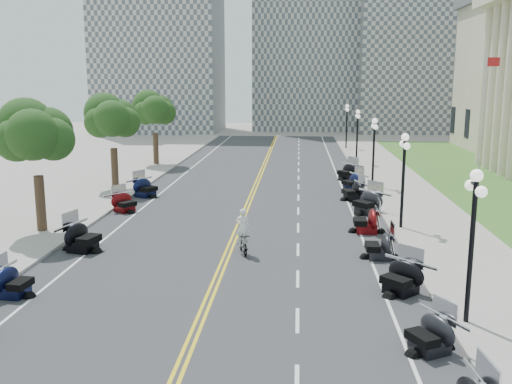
{
  "coord_description": "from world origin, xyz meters",
  "views": [
    {
      "loc": [
        3.15,
        -25.62,
        7.76
      ],
      "look_at": [
        0.96,
        3.63,
        2.0
      ],
      "focal_mm": 40.0,
      "sensor_mm": 36.0,
      "label": 1
    }
  ],
  "objects": [
    {
      "name": "motorcycle_s_4",
      "position": [
        -7.13,
        -6.64,
        0.63
      ],
      "size": [
        1.97,
        1.97,
        1.25
      ],
      "primitive_type": null,
      "rotation": [
        0.0,
        0.0,
        1.46
      ],
      "color": "black",
      "rests_on": "road"
    },
    {
      "name": "tree_4",
      "position": [
        -10.0,
        26.0,
        4.75
      ],
      "size": [
        4.8,
        4.8,
        9.2
      ],
      "primitive_type": null,
      "color": "#235619",
      "rests_on": "sidewalk_south"
    },
    {
      "name": "street_lamp_3",
      "position": [
        8.6,
        16.0,
        2.6
      ],
      "size": [
        0.5,
        1.2,
        4.9
      ],
      "primitive_type": null,
      "color": "black",
      "rests_on": "sidewalk_north"
    },
    {
      "name": "lane_dash_8",
      "position": [
        3.2,
        8.0,
        0.01
      ],
      "size": [
        0.12,
        2.0,
        0.0
      ],
      "primitive_type": "cube",
      "color": "white",
      "rests_on": "road"
    },
    {
      "name": "lane_dash_11",
      "position": [
        3.2,
        20.0,
        0.01
      ],
      "size": [
        0.12,
        2.0,
        0.0
      ],
      "primitive_type": "cube",
      "color": "white",
      "rests_on": "road"
    },
    {
      "name": "tree_3",
      "position": [
        -10.0,
        14.0,
        4.75
      ],
      "size": [
        4.8,
        4.8,
        9.2
      ],
      "primitive_type": null,
      "color": "#235619",
      "rests_on": "sidewalk_south"
    },
    {
      "name": "lane_dash_14",
      "position": [
        3.2,
        32.0,
        0.01
      ],
      "size": [
        0.12,
        2.0,
        0.0
      ],
      "primitive_type": "cube",
      "color": "white",
      "rests_on": "road"
    },
    {
      "name": "road",
      "position": [
        0.0,
        10.0,
        0.0
      ],
      "size": [
        16.0,
        90.0,
        0.01
      ],
      "primitive_type": "cube",
      "color": "#333335",
      "rests_on": "ground"
    },
    {
      "name": "motorcycle_s_8",
      "position": [
        -7.13,
        11.52,
        0.72
      ],
      "size": [
        2.8,
        2.8,
        1.43
      ],
      "primitive_type": null,
      "rotation": [
        0.0,
        0.0,
        1.05
      ],
      "color": "black",
      "rests_on": "road"
    },
    {
      "name": "lane_dash_13",
      "position": [
        3.2,
        28.0,
        0.01
      ],
      "size": [
        0.12,
        2.0,
        0.0
      ],
      "primitive_type": "cube",
      "color": "white",
      "rests_on": "road"
    },
    {
      "name": "motorcycle_n_5",
      "position": [
        6.78,
        -1.09,
        0.67
      ],
      "size": [
        1.91,
        1.91,
        1.33
      ],
      "primitive_type": null,
      "rotation": [
        0.0,
        0.0,
        -1.57
      ],
      "color": "black",
      "rests_on": "road"
    },
    {
      "name": "lawn",
      "position": [
        17.5,
        18.0,
        0.05
      ],
      "size": [
        9.0,
        60.0,
        0.1
      ],
      "primitive_type": "cube",
      "color": "#356023",
      "rests_on": "ground"
    },
    {
      "name": "street_lamp_5",
      "position": [
        8.6,
        40.0,
        2.6
      ],
      "size": [
        0.5,
        1.2,
        4.9
      ],
      "primitive_type": null,
      "color": "black",
      "rests_on": "sidewalk_north"
    },
    {
      "name": "cyclist_rider",
      "position": [
        0.71,
        -0.87,
        1.87
      ],
      "size": [
        0.65,
        0.42,
        1.77
      ],
      "primitive_type": "imported",
      "rotation": [
        0.0,
        0.0,
        3.14
      ],
      "color": "silver",
      "rests_on": "bicycle"
    },
    {
      "name": "street_lamp_4",
      "position": [
        8.6,
        28.0,
        2.6
      ],
      "size": [
        0.5,
        1.2,
        4.9
      ],
      "primitive_type": null,
      "color": "black",
      "rests_on": "sidewalk_north"
    },
    {
      "name": "motorcycle_n_7",
      "position": [
        7.27,
        7.66,
        0.77
      ],
      "size": [
        3.08,
        3.08,
        1.53
      ],
      "primitive_type": null,
      "rotation": [
        0.0,
        0.0,
        -0.87
      ],
      "color": "black",
      "rests_on": "road"
    },
    {
      "name": "motorcycle_s_5",
      "position": [
        -6.71,
        -0.99,
        0.75
      ],
      "size": [
        2.61,
        2.61,
        1.5
      ],
      "primitive_type": null,
      "rotation": [
        0.0,
        0.0,
        1.32
      ],
      "color": "black",
      "rests_on": "road"
    },
    {
      "name": "lane_dash_6",
      "position": [
        3.2,
        0.0,
        0.01
      ],
      "size": [
        0.12,
        2.0,
        0.0
      ],
      "primitive_type": "cube",
      "color": "white",
      "rests_on": "road"
    },
    {
      "name": "flagpole",
      "position": [
        18.0,
        22.0,
        5.0
      ],
      "size": [
        1.1,
        0.2,
        10.0
      ],
      "primitive_type": null,
      "color": "silver",
      "rests_on": "ground"
    },
    {
      "name": "street_lamp_1",
      "position": [
        8.6,
        -8.0,
        2.6
      ],
      "size": [
        0.5,
        1.2,
        4.9
      ],
      "primitive_type": null,
      "color": "black",
      "rests_on": "sidewalk_north"
    },
    {
      "name": "motorcycle_n_4",
      "position": [
        7.0,
        -5.29,
        0.69
      ],
      "size": [
        2.78,
        2.78,
        1.38
      ],
      "primitive_type": null,
      "rotation": [
        0.0,
        0.0,
        -0.8
      ],
      "color": "black",
      "rests_on": "road"
    },
    {
      "name": "lane_dash_5",
      "position": [
        3.2,
        -4.0,
        0.01
      ],
      "size": [
        0.12,
        2.0,
        0.0
      ],
      "primitive_type": "cube",
      "color": "white",
      "rests_on": "road"
    },
    {
      "name": "lane_dash_19",
      "position": [
        3.2,
        52.0,
        0.01
      ],
      "size": [
        0.12,
        2.0,
        0.0
      ],
      "primitive_type": "cube",
      "color": "white",
      "rests_on": "road"
    },
    {
      "name": "lane_dash_15",
      "position": [
        3.2,
        36.0,
        0.01
      ],
      "size": [
        0.12,
        2.0,
        0.0
      ],
      "primitive_type": "cube",
      "color": "white",
      "rests_on": "road"
    },
    {
      "name": "lane_dash_9",
      "position": [
        3.2,
        12.0,
        0.01
      ],
      "size": [
        0.12,
        2.0,
        0.0
      ],
      "primitive_type": "cube",
      "color": "white",
      "rests_on": "road"
    },
    {
      "name": "tree_2",
      "position": [
        -10.0,
        2.0,
        4.75
      ],
      "size": [
        4.8,
        4.8,
        9.2
      ],
      "primitive_type": null,
      "color": "#235619",
      "rests_on": "sidewalk_south"
    },
    {
      "name": "motorcycle_n_9",
      "position": [
        7.08,
        15.04,
        0.68
      ],
      "size": [
        2.65,
        2.65,
        1.36
      ],
      "primitive_type": null,
      "rotation": [
        0.0,
        0.0,
        -1.05
      ],
      "color": "black",
      "rests_on": "road"
    },
    {
      "name": "distant_block_a",
      "position": [
        -18.0,
        62.0,
        13.0
      ],
      "size": [
        18.0,
        14.0,
        26.0
      ],
      "primitive_type": "cube",
      "color": "gray",
      "rests_on": "ground"
    },
    {
      "name": "lane_dash_17",
      "position": [
        3.2,
        44.0,
        0.01
      ],
      "size": [
        0.12,
        2.0,
        0.0
      ],
      "primitive_type": "cube",
      "color": "white",
      "rests_on": "road"
    },
    {
      "name": "motorcycle_s_7",
      "position": [
        -7.2,
        7.04,
        0.65
      ],
      "size": [
        2.6,
        2.6,
        1.3
      ],
      "primitive_type": null,
      "rotation": [
        0.0,
        0.0,
        0.92
      ],
      "color": "#590A0C",
      "rests_on": "road"
    },
    {
      "name": "motorcycle_n_3",
      "position": [
        7.02,
        -9.94,
        0.62
      ],
      "size": [
        2.4,
        2.4,
        1.24
      ],
      "primitive_type": null,
      "rotation": [
        0.0,
        0.0,
        -1.07
      ],
      "color": "black",
      "rests_on": "road"
    },
    {
      "name": "motorcycle_n_6",
      "position": [
        6.72,
        3.32,
        0.72
      ],
      "size": [
        2.1,
        2.1,
        1.44
      ],
      "primitive_type": null,
      "rotation": [
        0.0,
        0.0,
        -1.59
      ],
      "color": "#590A0C",
      "rests_on": "road"
    },
    {
      "name": "edge_line_south",
      "position": [
        -6.4,
        10.0,
        0.01
      ],
      "size": [
        0.12,
        90.0,
        0.0
      ],
      "primitive_type": "cube",
      "color": "white",
      "rests_on": "road"
    },
    {
      "name": "distant_block_c",
      "position": [
        22.0,
        65.0,
        11.0
      ],
      "size": [
        20.0,
        14.0,
        22.0
      ],
      "primitive_type": "cube",
      "color": "gray",
      "rests_on": "ground"
    },
    {
      "name": "lane_dash_16",
      "position": [
        3.2,
        40.0,
        0.01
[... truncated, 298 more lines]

